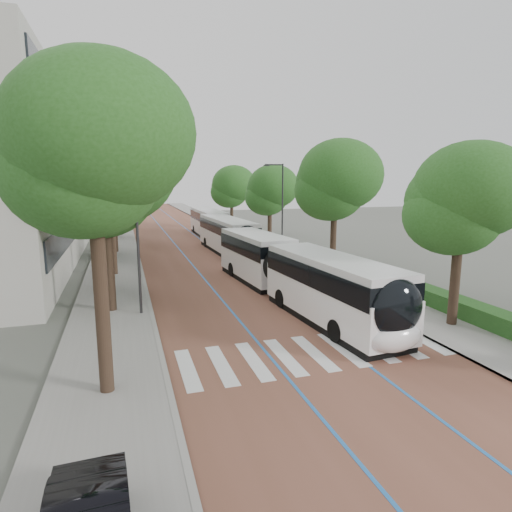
# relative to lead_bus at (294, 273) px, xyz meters

# --- Properties ---
(ground) EXTENTS (160.00, 160.00, 0.00)m
(ground) POSITION_rel_lead_bus_xyz_m (-2.19, -7.96, -1.63)
(ground) COLOR #51544C
(ground) RESTS_ON ground
(road) EXTENTS (11.00, 140.00, 0.02)m
(road) POSITION_rel_lead_bus_xyz_m (-2.19, 32.04, -1.62)
(road) COLOR brown
(road) RESTS_ON ground
(sidewalk_left) EXTENTS (4.00, 140.00, 0.12)m
(sidewalk_left) POSITION_rel_lead_bus_xyz_m (-9.69, 32.04, -1.57)
(sidewalk_left) COLOR gray
(sidewalk_left) RESTS_ON ground
(sidewalk_right) EXTENTS (4.00, 140.00, 0.12)m
(sidewalk_right) POSITION_rel_lead_bus_xyz_m (5.31, 32.04, -1.57)
(sidewalk_right) COLOR gray
(sidewalk_right) RESTS_ON ground
(kerb_left) EXTENTS (0.20, 140.00, 0.14)m
(kerb_left) POSITION_rel_lead_bus_xyz_m (-7.79, 32.04, -1.57)
(kerb_left) COLOR gray
(kerb_left) RESTS_ON ground
(kerb_right) EXTENTS (0.20, 140.00, 0.14)m
(kerb_right) POSITION_rel_lead_bus_xyz_m (3.41, 32.04, -1.57)
(kerb_right) COLOR gray
(kerb_right) RESTS_ON ground
(zebra_crossing) EXTENTS (10.55, 3.60, 0.01)m
(zebra_crossing) POSITION_rel_lead_bus_xyz_m (-1.99, -6.96, -1.60)
(zebra_crossing) COLOR silver
(zebra_crossing) RESTS_ON ground
(lane_line_left) EXTENTS (0.12, 126.00, 0.01)m
(lane_line_left) POSITION_rel_lead_bus_xyz_m (-3.79, 32.04, -1.60)
(lane_line_left) COLOR #2367B3
(lane_line_left) RESTS_ON road
(lane_line_right) EXTENTS (0.12, 126.00, 0.01)m
(lane_line_right) POSITION_rel_lead_bus_xyz_m (-0.59, 32.04, -1.60)
(lane_line_right) COLOR #2367B3
(lane_line_right) RESTS_ON road
(hedge) EXTENTS (1.20, 14.00, 0.80)m
(hedge) POSITION_rel_lead_bus_xyz_m (6.91, -7.96, -1.11)
(hedge) COLOR #184518
(hedge) RESTS_ON sidewalk_right
(streetlight_far) EXTENTS (1.82, 0.20, 8.00)m
(streetlight_far) POSITION_rel_lead_bus_xyz_m (4.43, 14.04, 3.19)
(streetlight_far) COLOR #2E2E31
(streetlight_far) RESTS_ON sidewalk_right
(lamp_post_left) EXTENTS (0.14, 0.14, 8.00)m
(lamp_post_left) POSITION_rel_lead_bus_xyz_m (-8.29, 0.04, 2.49)
(lamp_post_left) COLOR #2E2E31
(lamp_post_left) RESTS_ON sidewalk_left
(trees_left) EXTENTS (6.48, 60.29, 9.75)m
(trees_left) POSITION_rel_lead_bus_xyz_m (-9.69, 16.60, 5.11)
(trees_left) COLOR black
(trees_left) RESTS_ON ground
(trees_right) EXTENTS (6.00, 47.53, 9.01)m
(trees_right) POSITION_rel_lead_bus_xyz_m (5.51, 15.89, 4.20)
(trees_right) COLOR black
(trees_right) RESTS_ON ground
(lead_bus) EXTENTS (4.01, 18.54, 3.20)m
(lead_bus) POSITION_rel_lead_bus_xyz_m (0.00, 0.00, 0.00)
(lead_bus) COLOR black
(lead_bus) RESTS_ON ground
(bus_queued_0) EXTENTS (3.02, 12.49, 3.20)m
(bus_queued_0) POSITION_rel_lead_bus_xyz_m (0.30, 16.65, -0.00)
(bus_queued_0) COLOR white
(bus_queued_0) RESTS_ON ground
(bus_queued_1) EXTENTS (2.58, 12.41, 3.20)m
(bus_queued_1) POSITION_rel_lead_bus_xyz_m (0.87, 28.53, -0.00)
(bus_queued_1) COLOR white
(bus_queued_1) RESTS_ON ground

